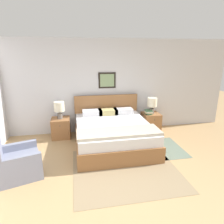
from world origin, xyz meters
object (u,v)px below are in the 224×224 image
bed (113,133)px  nightstand_near_window (61,128)px  table_lamp_near_window (59,108)px  table_lamp_by_door (152,103)px  armchair (17,163)px  nightstand_by_door (151,122)px

bed → nightstand_near_window: (-1.29, 0.77, -0.06)m
table_lamp_near_window → table_lamp_by_door: (2.58, 0.00, 0.00)m
table_lamp_near_window → table_lamp_by_door: 2.58m
armchair → nightstand_by_door: size_ratio=1.71×
nightstand_near_window → table_lamp_by_door: bearing=-0.2°
bed → nightstand_near_window: size_ratio=3.88×
bed → table_lamp_near_window: (-1.29, 0.76, 0.51)m
nightstand_by_door → table_lamp_by_door: 0.57m
nightstand_by_door → table_lamp_by_door: table_lamp_by_door is taller
nightstand_near_window → nightstand_by_door: 2.57m
table_lamp_near_window → nightstand_near_window: bearing=63.7°
nightstand_near_window → table_lamp_near_window: bearing=-116.3°
nightstand_near_window → nightstand_by_door: same height
armchair → nightstand_near_window: (0.71, 1.71, -0.01)m
table_lamp_near_window → nightstand_by_door: bearing=0.2°
nightstand_by_door → table_lamp_by_door: size_ratio=1.15×
armchair → table_lamp_by_door: table_lamp_by_door is taller
nightstand_near_window → table_lamp_by_door: size_ratio=1.15×
armchair → nightstand_near_window: size_ratio=1.71×
bed → nightstand_by_door: bed is taller
nightstand_near_window → nightstand_by_door: (2.57, 0.00, 0.00)m
nightstand_near_window → table_lamp_by_door: table_lamp_by_door is taller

